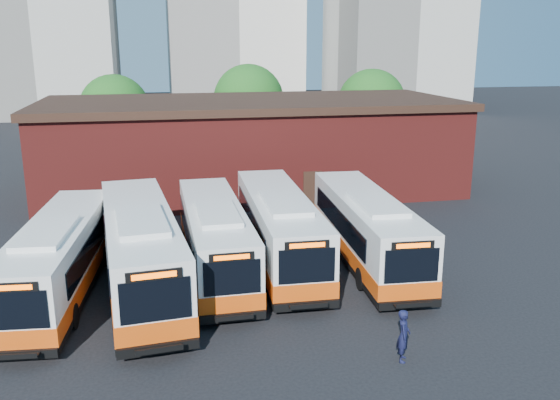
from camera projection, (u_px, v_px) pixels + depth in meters
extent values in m
plane|color=black|center=(327.00, 303.00, 23.93)|extent=(220.00, 220.00, 0.00)
cube|color=silver|center=(59.00, 256.00, 24.40)|extent=(3.45, 11.70, 2.74)
cube|color=#D74A0D|center=(61.00, 274.00, 24.60)|extent=(3.50, 11.75, 0.67)
cube|color=black|center=(62.00, 284.00, 24.73)|extent=(3.49, 11.74, 0.24)
cube|color=black|center=(14.00, 311.00, 18.77)|extent=(2.08, 0.24, 1.30)
cube|color=black|center=(11.00, 287.00, 18.56)|extent=(1.63, 0.20, 0.31)
cube|color=#FF5905|center=(11.00, 288.00, 18.53)|extent=(1.29, 0.13, 0.17)
cube|color=black|center=(19.00, 355.00, 19.11)|extent=(2.45, 0.35, 0.31)
cube|color=black|center=(16.00, 356.00, 18.87)|extent=(1.42, 0.49, 0.06)
cube|color=black|center=(14.00, 357.00, 18.69)|extent=(1.39, 0.16, 0.17)
cube|color=black|center=(30.00, 248.00, 24.56)|extent=(0.83, 8.96, 1.01)
cube|color=black|center=(92.00, 245.00, 24.84)|extent=(0.83, 8.96, 1.01)
cube|color=silver|center=(47.00, 232.00, 22.64)|extent=(2.01, 4.16, 0.21)
cylinder|color=black|center=(9.00, 320.00, 21.46)|extent=(0.39, 0.98, 0.96)
cylinder|color=black|center=(72.00, 316.00, 21.70)|extent=(0.39, 0.98, 0.96)
cylinder|color=black|center=(53.00, 259.00, 27.54)|extent=(0.39, 0.98, 0.96)
cylinder|color=black|center=(102.00, 257.00, 27.79)|extent=(0.39, 0.98, 0.96)
cube|color=silver|center=(140.00, 246.00, 24.99)|extent=(3.94, 12.86, 3.01)
cube|color=#D74A0D|center=(142.00, 266.00, 25.21)|extent=(4.00, 12.92, 0.74)
cube|color=black|center=(142.00, 277.00, 25.35)|extent=(3.99, 12.91, 0.26)
cube|color=black|center=(155.00, 301.00, 19.05)|extent=(2.28, 0.29, 1.42)
cube|color=black|center=(154.00, 275.00, 18.81)|extent=(1.79, 0.24, 0.34)
cube|color=#FF5905|center=(154.00, 276.00, 18.78)|extent=(1.42, 0.16, 0.19)
cube|color=black|center=(158.00, 349.00, 19.42)|extent=(2.69, 0.42, 0.34)
cube|color=black|center=(159.00, 349.00, 19.17)|extent=(1.56, 0.55, 0.06)
cube|color=black|center=(160.00, 350.00, 18.98)|extent=(1.53, 0.19, 0.19)
cube|color=black|center=(106.00, 240.00, 24.91)|extent=(1.04, 9.83, 1.11)
cube|color=black|center=(171.00, 234.00, 25.70)|extent=(1.04, 9.83, 1.11)
cube|color=silver|center=(141.00, 220.00, 23.12)|extent=(2.26, 4.59, 0.23)
cylinder|color=black|center=(116.00, 315.00, 21.68)|extent=(0.44, 1.08, 1.05)
cylinder|color=black|center=(183.00, 307.00, 22.38)|extent=(0.44, 1.08, 1.05)
cylinder|color=black|center=(110.00, 253.00, 28.10)|extent=(0.44, 1.08, 1.05)
cylinder|color=black|center=(162.00, 248.00, 28.80)|extent=(0.44, 1.08, 1.05)
cube|color=silver|center=(215.00, 235.00, 26.95)|extent=(2.61, 11.57, 2.74)
cube|color=#D74A0D|center=(215.00, 252.00, 27.15)|extent=(2.65, 11.62, 0.67)
cube|color=black|center=(216.00, 262.00, 27.27)|extent=(2.65, 11.61, 0.24)
cube|color=black|center=(232.00, 278.00, 21.40)|extent=(2.09, 0.09, 1.30)
cube|color=black|center=(232.00, 257.00, 21.19)|extent=(1.64, 0.08, 0.31)
cube|color=#FF5905|center=(232.00, 257.00, 21.16)|extent=(1.30, 0.04, 0.17)
cube|color=black|center=(233.00, 317.00, 21.74)|extent=(2.45, 0.17, 0.31)
cube|color=black|center=(234.00, 318.00, 21.51)|extent=(1.40, 0.38, 0.06)
cube|color=black|center=(235.00, 318.00, 21.33)|extent=(1.39, 0.06, 0.17)
cube|color=black|center=(186.00, 229.00, 26.98)|extent=(0.17, 9.00, 1.01)
cube|color=black|center=(241.00, 226.00, 27.50)|extent=(0.17, 9.00, 1.01)
cube|color=silver|center=(218.00, 213.00, 25.21)|extent=(1.72, 4.06, 0.21)
cylinder|color=black|center=(197.00, 291.00, 23.94)|extent=(0.32, 0.97, 0.96)
cylinder|color=black|center=(251.00, 286.00, 24.40)|extent=(0.32, 0.97, 0.96)
cylinder|color=black|center=(187.00, 241.00, 29.94)|extent=(0.32, 0.97, 0.96)
cylinder|color=black|center=(231.00, 238.00, 30.39)|extent=(0.32, 0.97, 0.96)
cube|color=silver|center=(279.00, 226.00, 28.13)|extent=(2.86, 12.10, 2.86)
cube|color=#D74A0D|center=(279.00, 242.00, 28.34)|extent=(2.91, 12.16, 0.70)
cube|color=black|center=(279.00, 252.00, 28.47)|extent=(2.90, 12.15, 0.25)
cube|color=black|center=(307.00, 266.00, 22.30)|extent=(2.18, 0.11, 1.35)
cube|color=black|center=(307.00, 245.00, 22.08)|extent=(1.71, 0.10, 0.32)
cube|color=#FF5905|center=(307.00, 245.00, 22.05)|extent=(1.35, 0.05, 0.18)
cube|color=black|center=(307.00, 306.00, 22.66)|extent=(2.56, 0.20, 0.32)
cube|color=black|center=(308.00, 306.00, 22.41)|extent=(1.46, 0.42, 0.06)
cube|color=black|center=(309.00, 306.00, 22.22)|extent=(1.46, 0.08, 0.18)
cube|color=black|center=(251.00, 219.00, 28.22)|extent=(0.29, 9.39, 1.05)
cube|color=black|center=(304.00, 216.00, 28.66)|extent=(0.29, 9.39, 1.05)
cube|color=silver|center=(285.00, 203.00, 26.31)|extent=(1.85, 4.26, 0.22)
cylinder|color=black|center=(266.00, 280.00, 25.02)|extent=(0.35, 1.01, 1.00)
cylinder|color=black|center=(319.00, 276.00, 25.41)|extent=(0.35, 1.01, 1.00)
cylinder|color=black|center=(247.00, 232.00, 31.32)|extent=(0.35, 1.01, 1.00)
cylinder|color=black|center=(290.00, 230.00, 31.71)|extent=(0.35, 1.01, 1.00)
cube|color=silver|center=(366.00, 226.00, 28.17)|extent=(3.12, 11.94, 2.81)
cube|color=#D74A0D|center=(366.00, 242.00, 28.38)|extent=(3.17, 11.99, 0.69)
cube|color=black|center=(365.00, 252.00, 28.50)|extent=(3.16, 11.98, 0.25)
cube|color=black|center=(412.00, 266.00, 22.42)|extent=(2.14, 0.17, 1.33)
cube|color=black|center=(413.00, 245.00, 22.20)|extent=(1.68, 0.15, 0.32)
cube|color=#FF5905|center=(413.00, 246.00, 22.17)|extent=(1.33, 0.09, 0.18)
cube|color=black|center=(410.00, 305.00, 22.77)|extent=(2.52, 0.27, 0.32)
cube|color=black|center=(412.00, 305.00, 22.53)|extent=(1.45, 0.45, 0.06)
cube|color=black|center=(414.00, 305.00, 22.34)|extent=(1.43, 0.11, 0.18)
cube|color=black|center=(338.00, 220.00, 28.29)|extent=(0.52, 9.22, 1.03)
cube|color=black|center=(390.00, 217.00, 28.66)|extent=(0.52, 9.22, 1.03)
cube|color=silver|center=(377.00, 204.00, 26.37)|extent=(1.92, 4.22, 0.22)
cylinder|color=black|center=(362.00, 279.00, 25.12)|extent=(0.37, 1.00, 0.99)
cylinder|color=black|center=(413.00, 276.00, 25.45)|extent=(0.37, 1.00, 0.99)
cylinder|color=black|center=(327.00, 232.00, 31.34)|extent=(0.37, 1.00, 0.99)
cylinder|color=black|center=(369.00, 230.00, 31.67)|extent=(0.37, 1.00, 0.99)
imported|color=black|center=(404.00, 335.00, 19.41)|extent=(0.66, 0.77, 1.80)
cube|color=maroon|center=(251.00, 147.00, 42.10)|extent=(28.00, 12.00, 6.00)
cube|color=black|center=(250.00, 103.00, 41.29)|extent=(28.60, 12.60, 0.50)
cube|color=black|center=(313.00, 190.00, 37.43)|extent=(1.20, 0.08, 2.40)
cylinder|color=#382314|center=(117.00, 147.00, 51.95)|extent=(0.36, 0.36, 2.70)
sphere|color=#144714|center=(115.00, 109.00, 51.10)|extent=(6.00, 6.00, 6.00)
cylinder|color=#382314|center=(249.00, 138.00, 56.13)|extent=(0.36, 0.36, 2.95)
sphere|color=#144714|center=(249.00, 100.00, 55.21)|extent=(6.56, 6.56, 6.56)
cylinder|color=#382314|center=(370.00, 140.00, 55.44)|extent=(0.36, 0.36, 2.81)
sphere|color=#144714|center=(371.00, 103.00, 54.56)|extent=(6.24, 6.24, 6.24)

